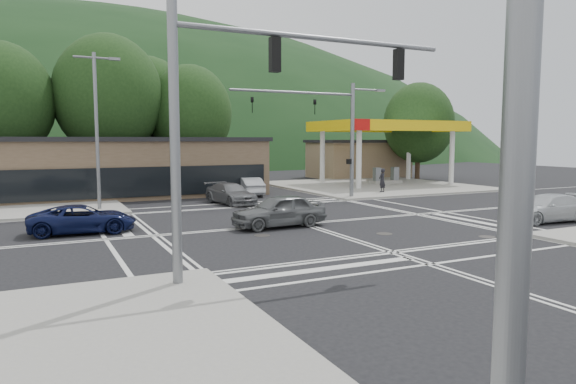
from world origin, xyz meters
name	(u,v)px	position (x,y,z in m)	size (l,w,h in m)	color
ground	(302,224)	(0.00, 0.00, 0.00)	(120.00, 120.00, 0.00)	black
sidewalk_ne	(374,186)	(15.00, 15.00, 0.07)	(16.00, 16.00, 0.15)	gray
gas_station_canopy	(387,129)	(16.99, 15.99, 5.04)	(12.32, 8.34, 5.75)	silver
convenience_store	(358,160)	(20.00, 25.00, 1.90)	(10.00, 6.00, 3.80)	#846B4F
commercial_row	(94,169)	(-8.00, 17.00, 2.00)	(24.00, 8.00, 4.00)	brown
hill_north	(101,160)	(0.00, 90.00, 0.00)	(252.00, 126.00, 140.00)	#173417
tree_n_a	(1,101)	(-14.00, 24.00, 7.14)	(8.00, 8.00, 11.75)	#382619
tree_n_b	(108,96)	(-6.00, 24.00, 7.79)	(9.00, 9.00, 12.98)	#382619
tree_n_c	(190,113)	(1.00, 24.00, 6.49)	(7.60, 7.60, 10.87)	#382619
tree_n_e	(148,108)	(-2.00, 28.00, 7.14)	(8.40, 8.40, 11.98)	#382619
tree_ne	(419,123)	(24.00, 20.00, 5.84)	(7.20, 7.20, 9.99)	#382619
streetlight_nw	(98,123)	(-8.44, 9.00, 5.05)	(2.50, 0.25, 9.00)	slate
signal_mast_ne	(337,126)	(6.95, 8.20, 5.07)	(11.65, 0.30, 8.00)	slate
signal_mast_sw	(237,105)	(-6.39, -8.20, 5.12)	(9.14, 0.28, 8.00)	slate
car_blue_west	(83,219)	(-9.91, 2.06, 0.63)	(2.09, 4.53, 1.26)	#0D143D
car_grey_center	(279,211)	(-1.41, -0.30, 0.77)	(1.83, 4.54, 1.55)	#5B5E60
car_silver_east	(547,208)	(11.43, -4.81, 0.69)	(1.93, 4.74, 1.37)	silver
car_queue_a	(249,186)	(2.40, 13.15, 0.68)	(1.43, 4.11, 1.35)	#B3B7BB
car_queue_b	(245,185)	(2.41, 14.00, 0.72)	(1.71, 4.26, 1.45)	white
car_northbound	(231,194)	(-0.50, 9.00, 0.66)	(1.86, 4.58, 1.33)	#5C5D60
pedestrian	(382,180)	(11.90, 9.66, 1.05)	(0.65, 0.43, 1.79)	black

